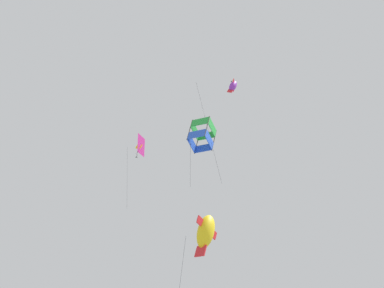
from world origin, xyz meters
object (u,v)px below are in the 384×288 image
at_px(kite_box_near_left, 202,135).
at_px(kite_fish_upper_right, 206,232).
at_px(kite_fish_far_centre, 233,86).
at_px(kite_delta_low_drifter, 140,146).

relative_size(kite_box_near_left, kite_fish_upper_right, 0.64).
height_order(kite_box_near_left, kite_fish_far_centre, kite_fish_far_centre).
height_order(kite_box_near_left, kite_fish_upper_right, kite_box_near_left).
bearing_deg(kite_box_near_left, kite_fish_far_centre, -93.47).
bearing_deg(kite_box_near_left, kite_fish_upper_right, 10.32).
bearing_deg(kite_fish_upper_right, kite_delta_low_drifter, 77.03).
relative_size(kite_fish_upper_right, kite_fish_far_centre, 1.01).
height_order(kite_delta_low_drifter, kite_fish_upper_right, kite_delta_low_drifter).
height_order(kite_delta_low_drifter, kite_fish_far_centre, kite_delta_low_drifter).
bearing_deg(kite_fish_far_centre, kite_fish_upper_right, 61.51).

